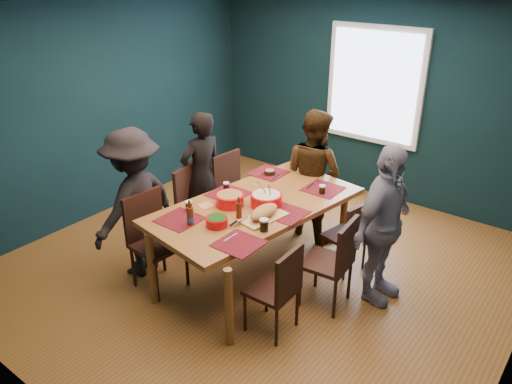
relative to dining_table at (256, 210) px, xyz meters
The scene contains 26 objects.
room 0.74m from the dining_table, 91.97° to the left, with size 5.01×5.01×2.71m.
dining_table is the anchor object (origin of this frame).
chair_left_far 1.05m from the dining_table, 143.13° to the left, with size 0.47×0.47×0.98m.
chair_left_mid 1.00m from the dining_table, behind, with size 0.51×0.51×0.94m.
chair_left_near 1.08m from the dining_table, 133.61° to the right, with size 0.49×0.49×1.00m.
chair_right_far 1.03m from the dining_table, 39.39° to the left, with size 0.44×0.44×0.83m.
chair_right_mid 0.95m from the dining_table, ahead, with size 0.46×0.46×0.93m.
chair_right_near 0.99m from the dining_table, 40.09° to the right, with size 0.41×0.41×0.88m.
person_far_left 1.08m from the dining_table, 163.55° to the left, with size 0.56×0.37×1.54m, color black.
person_back 1.13m from the dining_table, 90.37° to the left, with size 0.76×0.59×1.56m, color black.
person_right 1.27m from the dining_table, 18.65° to the left, with size 0.94×0.39×1.60m, color silver.
person_near_left 1.25m from the dining_table, 145.69° to the right, with size 1.03×0.59×1.60m, color black.
bowl_salad 0.30m from the dining_table, 135.22° to the right, with size 0.29×0.29×0.12m.
bowl_dumpling 0.19m from the dining_table, 10.68° to the left, with size 0.32×0.32×0.30m.
bowl_herbs 0.60m from the dining_table, 90.46° to the right, with size 0.21×0.21×0.09m.
cutting_board 0.36m from the dining_table, 39.68° to the right, with size 0.31×0.59×0.13m.
small_bowl 0.77m from the dining_table, 115.61° to the left, with size 0.13×0.13×0.05m.
beer_bottle_a 0.77m from the dining_table, 106.30° to the right, with size 0.07×0.07×0.25m.
beer_bottle_b 0.38m from the dining_table, 80.44° to the right, with size 0.06×0.06×0.22m.
cola_glass_a 0.69m from the dining_table, 129.25° to the right, with size 0.07×0.07×0.10m.
cola_glass_b 0.58m from the dining_table, 44.95° to the right, with size 0.08×0.08×0.12m.
cola_glass_c 0.75m from the dining_table, 55.83° to the left, with size 0.07×0.07×0.10m.
cola_glass_d 0.46m from the dining_table, behind, with size 0.07×0.07×0.09m.
napkin_a 0.37m from the dining_table, ahead, with size 0.13×0.13×0.00m, color #DC725C.
napkin_b 0.51m from the dining_table, 137.59° to the right, with size 0.14×0.14×0.00m, color #DC725C.
napkin_c 0.77m from the dining_table, 64.72° to the right, with size 0.12×0.12×0.00m, color #DC725C.
Camera 1 is at (2.76, -3.72, 3.08)m, focal length 35.00 mm.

